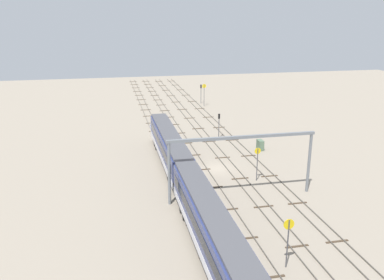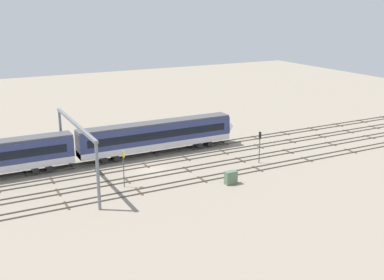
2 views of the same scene
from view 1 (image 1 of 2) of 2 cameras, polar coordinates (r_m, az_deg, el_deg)
ground_plane at (r=59.54m, az=3.51°, el=-4.07°), size 190.72×190.72×0.00m
track_near_foreground at (r=61.46m, az=9.34°, el=-3.51°), size 174.72×2.40×0.16m
track_second_near at (r=60.09m, az=5.50°, el=-3.84°), size 174.72×2.40×0.16m
track_middle at (r=59.01m, az=1.49°, el=-4.17°), size 174.72×2.40×0.16m
track_with_train at (r=58.22m, az=-2.65°, el=-4.48°), size 174.72×2.40×0.16m
overhead_gantry at (r=48.52m, az=7.13°, el=-1.56°), size 0.40×18.33×7.99m
speed_sign_near_foreground at (r=37.13m, az=13.44°, el=-13.02°), size 0.14×0.99×4.77m
speed_sign_mid_trackside at (r=54.92m, az=9.23°, el=-2.76°), size 0.14×0.87×4.69m
speed_sign_distant_end at (r=99.67m, az=1.72°, el=6.85°), size 0.14×1.01×5.53m
signal_light_trackside_approach at (r=103.00m, az=1.28°, el=6.91°), size 0.31×0.32×4.84m
signal_light_trackside_departure at (r=73.30m, az=3.84°, el=2.50°), size 0.31×0.32×4.60m
relay_cabinet at (r=68.26m, az=9.62°, el=-0.71°), size 1.56×0.84×1.70m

